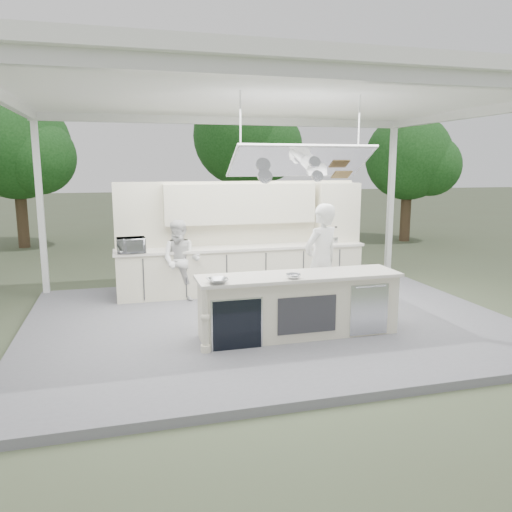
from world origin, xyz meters
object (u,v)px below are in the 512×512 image
object	(u,v)px
demo_island	(298,305)
head_chef	(321,262)
sous_chef	(181,261)
back_counter	(243,269)

from	to	relation	value
demo_island	head_chef	size ratio (longest dim) A/B	1.59
demo_island	sous_chef	size ratio (longest dim) A/B	1.99
back_counter	sous_chef	world-z (taller)	sous_chef
back_counter	sous_chef	size ratio (longest dim) A/B	3.25
sous_chef	head_chef	bearing A→B (deg)	-20.00
demo_island	sous_chef	world-z (taller)	sous_chef
head_chef	sous_chef	bearing A→B (deg)	-64.36
demo_island	sous_chef	xyz separation A→B (m)	(-1.47, 2.46, 0.30)
demo_island	back_counter	distance (m)	2.82
head_chef	sous_chef	distance (m)	2.78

